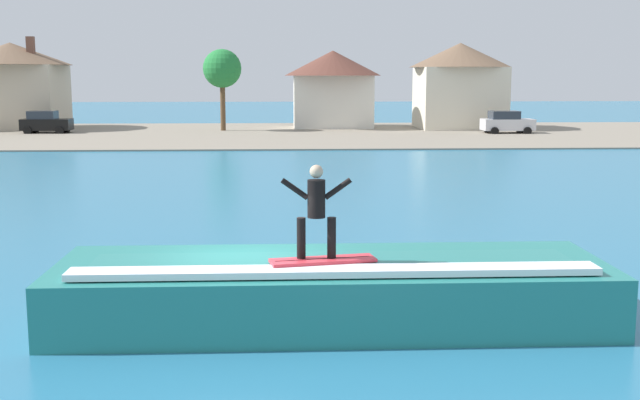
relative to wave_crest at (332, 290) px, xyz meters
The scene contains 11 objects.
ground_plane 1.81m from the wave_crest, 166.16° to the left, with size 260.00×260.00×0.00m, color teal.
wave_crest is the anchor object (origin of this frame).
surfboard 0.94m from the wave_crest, 108.66° to the right, with size 1.96×0.86×0.06m.
surfer 1.80m from the wave_crest, 120.44° to the right, with size 1.27×0.32×1.69m.
shoreline_bank 48.52m from the wave_crest, 91.95° to the left, with size 120.00×27.59×0.10m.
car_near_shore 53.60m from the wave_crest, 111.64° to the left, with size 3.84×2.11×1.86m.
car_far_shore 50.88m from the wave_crest, 70.40° to the left, with size 4.03×2.29×1.86m.
house_with_chimney 60.55m from the wave_crest, 113.50° to the left, with size 10.24×10.24×7.90m.
house_gabled_white 56.27m from the wave_crest, 74.93° to the left, with size 8.82×8.82×7.45m.
house_small_cottage 55.71m from the wave_crest, 86.27° to the left, with size 8.50×8.50×6.81m.
tree_short_bushy 52.58m from the wave_crest, 96.35° to the left, with size 3.19×3.19×6.82m.
Camera 1 is at (0.73, -14.77, 4.59)m, focal length 44.25 mm.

